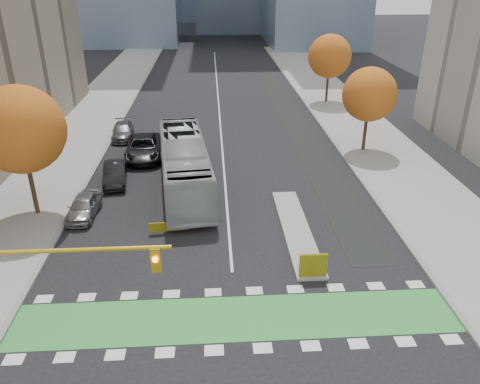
{
  "coord_description": "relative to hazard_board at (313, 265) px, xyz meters",
  "views": [
    {
      "loc": [
        -0.84,
        -14.87,
        14.11
      ],
      "look_at": [
        0.61,
        8.27,
        3.0
      ],
      "focal_mm": 35.0,
      "sensor_mm": 36.0,
      "label": 1
    }
  ],
  "objects": [
    {
      "name": "ground",
      "position": [
        -4.0,
        -4.2,
        -0.8
      ],
      "size": [
        300.0,
        300.0,
        0.0
      ],
      "primitive_type": "plane",
      "color": "black",
      "rests_on": "ground"
    },
    {
      "name": "sidewalk_west",
      "position": [
        -17.5,
        15.8,
        -0.73
      ],
      "size": [
        7.0,
        120.0,
        0.15
      ],
      "primitive_type": "cube",
      "color": "gray",
      "rests_on": "ground"
    },
    {
      "name": "sidewalk_east",
      "position": [
        9.5,
        15.8,
        -0.73
      ],
      "size": [
        7.0,
        120.0,
        0.15
      ],
      "primitive_type": "cube",
      "color": "gray",
      "rests_on": "ground"
    },
    {
      "name": "curb_west",
      "position": [
        -14.0,
        15.8,
        -0.73
      ],
      "size": [
        0.3,
        120.0,
        0.16
      ],
      "primitive_type": "cube",
      "color": "gray",
      "rests_on": "ground"
    },
    {
      "name": "curb_east",
      "position": [
        6.0,
        15.8,
        -0.73
      ],
      "size": [
        0.3,
        120.0,
        0.16
      ],
      "primitive_type": "cube",
      "color": "gray",
      "rests_on": "ground"
    },
    {
      "name": "bike_crossing",
      "position": [
        -4.0,
        -2.7,
        -0.79
      ],
      "size": [
        20.0,
        3.0,
        0.01
      ],
      "primitive_type": "cube",
      "color": "green",
      "rests_on": "ground"
    },
    {
      "name": "centre_line",
      "position": [
        -4.0,
        35.8,
        -0.8
      ],
      "size": [
        0.15,
        70.0,
        0.01
      ],
      "primitive_type": "cube",
      "color": "silver",
      "rests_on": "ground"
    },
    {
      "name": "bike_lane_paint",
      "position": [
        3.5,
        25.8,
        -0.8
      ],
      "size": [
        2.5,
        50.0,
        0.01
      ],
      "primitive_type": "cube",
      "color": "black",
      "rests_on": "ground"
    },
    {
      "name": "median_island",
      "position": [
        0.0,
        4.8,
        -0.72
      ],
      "size": [
        1.6,
        10.0,
        0.16
      ],
      "primitive_type": "cube",
      "color": "gray",
      "rests_on": "ground"
    },
    {
      "name": "hazard_board",
      "position": [
        0.0,
        0.0,
        0.0
      ],
      "size": [
        1.4,
        0.12,
        1.3
      ],
      "primitive_type": "cube",
      "color": "yellow",
      "rests_on": "median_island"
    },
    {
      "name": "tree_west",
      "position": [
        -16.0,
        7.8,
        4.82
      ],
      "size": [
        5.2,
        5.2,
        8.22
      ],
      "color": "#332114",
      "rests_on": "ground"
    },
    {
      "name": "tree_east_near",
      "position": [
        8.0,
        17.8,
        4.06
      ],
      "size": [
        4.4,
        4.4,
        7.08
      ],
      "color": "#332114",
      "rests_on": "ground"
    },
    {
      "name": "tree_east_far",
      "position": [
        8.5,
        33.8,
        4.44
      ],
      "size": [
        4.8,
        4.8,
        7.65
      ],
      "color": "#332114",
      "rests_on": "ground"
    },
    {
      "name": "traffic_signal_west",
      "position": [
        -11.93,
        -4.71,
        3.23
      ],
      "size": [
        8.53,
        0.56,
        5.2
      ],
      "color": "#BF9914",
      "rests_on": "ground"
    },
    {
      "name": "bus",
      "position": [
        -6.81,
        11.17,
        1.01
      ],
      "size": [
        4.43,
        13.21,
        3.61
      ],
      "primitive_type": "imported",
      "rotation": [
        0.0,
        0.0,
        0.11
      ],
      "color": "#A6ABAE",
      "rests_on": "ground"
    },
    {
      "name": "parked_car_a",
      "position": [
        -13.0,
        7.47,
        -0.12
      ],
      "size": [
        1.76,
        4.03,
        1.35
      ],
      "primitive_type": "imported",
      "rotation": [
        0.0,
        0.0,
        -0.04
      ],
      "color": "gray",
      "rests_on": "ground"
    },
    {
      "name": "parked_car_b",
      "position": [
        -11.93,
        12.47,
        -0.08
      ],
      "size": [
        2.08,
        4.52,
        1.44
      ],
      "primitive_type": "imported",
      "rotation": [
        0.0,
        0.0,
        0.13
      ],
      "color": "black",
      "rests_on": "ground"
    },
    {
      "name": "parked_car_c",
      "position": [
        -13.0,
        22.47,
        -0.13
      ],
      "size": [
        2.37,
        4.78,
        1.34
      ],
      "primitive_type": "imported",
      "rotation": [
        0.0,
        0.0,
        0.11
      ],
      "color": "#545358",
      "rests_on": "ground"
    },
    {
      "name": "parked_car_d",
      "position": [
        -10.5,
        17.47,
        0.05
      ],
      "size": [
        3.27,
        6.29,
        1.69
      ],
      "primitive_type": "imported",
      "rotation": [
        0.0,
        0.0,
        0.08
      ],
      "color": "black",
      "rests_on": "ground"
    }
  ]
}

